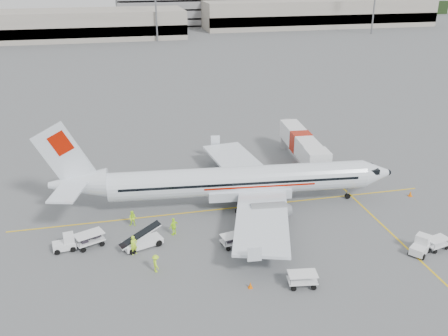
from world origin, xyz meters
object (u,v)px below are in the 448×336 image
at_px(tug_fore, 420,246).
at_px(jet_bridge, 300,149).
at_px(tug_aft, 64,243).
at_px(belt_loader, 142,234).
at_px(tug_mid, 268,220).
at_px(aircraft, 240,163).

bearing_deg(tug_fore, jet_bridge, 59.37).
xyz_separation_m(tug_fore, tug_aft, (-30.80, 7.73, -0.06)).
xyz_separation_m(belt_loader, tug_mid, (12.14, 0.82, -0.44)).
height_order(belt_loader, tug_fore, belt_loader).
bearing_deg(tug_aft, tug_fore, -21.94).
bearing_deg(aircraft, belt_loader, -144.76).
xyz_separation_m(belt_loader, tug_fore, (23.89, -6.74, -0.44)).
relative_size(jet_bridge, belt_loader, 3.39).
distance_m(jet_bridge, tug_aft, 31.65).
distance_m(belt_loader, tug_mid, 12.17).
distance_m(aircraft, tug_aft, 18.74).
height_order(aircraft, tug_fore, aircraft).
xyz_separation_m(belt_loader, tug_aft, (-6.91, 0.99, -0.50)).
xyz_separation_m(tug_fore, tug_mid, (-11.75, 7.56, 0.01)).
height_order(belt_loader, tug_aft, belt_loader).
bearing_deg(aircraft, jet_bridge, 47.76).
height_order(aircraft, tug_aft, aircraft).
bearing_deg(jet_bridge, tug_mid, -117.11).
bearing_deg(tug_aft, jet_bridge, 19.65).
distance_m(jet_bridge, tug_mid, 17.35).
distance_m(jet_bridge, belt_loader, 26.28).
relative_size(belt_loader, tug_aft, 2.36).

